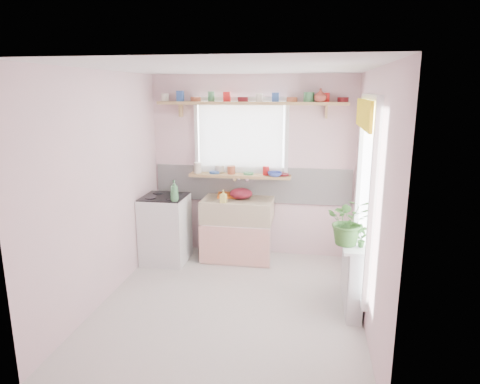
# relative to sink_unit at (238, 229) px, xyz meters

# --- Properties ---
(room) EXTENTS (3.20, 3.20, 3.20)m
(room) POSITION_rel_sink_unit_xyz_m (0.81, -0.43, 0.94)
(room) COLOR beige
(room) RESTS_ON ground
(sink_unit) EXTENTS (0.95, 0.65, 1.11)m
(sink_unit) POSITION_rel_sink_unit_xyz_m (0.00, 0.00, 0.00)
(sink_unit) COLOR white
(sink_unit) RESTS_ON ground
(cooker) EXTENTS (0.58, 0.58, 0.93)m
(cooker) POSITION_rel_sink_unit_xyz_m (-0.95, -0.24, 0.03)
(cooker) COLOR white
(cooker) RESTS_ON ground
(radiator_ledge) EXTENTS (0.22, 0.95, 0.78)m
(radiator_ledge) POSITION_rel_sink_unit_xyz_m (1.45, -1.09, -0.03)
(radiator_ledge) COLOR white
(radiator_ledge) RESTS_ON ground
(windowsill) EXTENTS (1.40, 0.22, 0.04)m
(windowsill) POSITION_rel_sink_unit_xyz_m (-0.00, 0.19, 0.71)
(windowsill) COLOR tan
(windowsill) RESTS_ON room
(pine_shelf) EXTENTS (2.52, 0.24, 0.04)m
(pine_shelf) POSITION_rel_sink_unit_xyz_m (0.15, 0.18, 1.69)
(pine_shelf) COLOR tan
(pine_shelf) RESTS_ON room
(shelf_crockery) EXTENTS (2.47, 0.11, 0.12)m
(shelf_crockery) POSITION_rel_sink_unit_xyz_m (0.11, 0.18, 1.76)
(shelf_crockery) COLOR silver
(shelf_crockery) RESTS_ON pine_shelf
(sill_crockery) EXTENTS (1.35, 0.11, 0.12)m
(sill_crockery) POSITION_rel_sink_unit_xyz_m (-0.05, 0.19, 0.78)
(sill_crockery) COLOR silver
(sill_crockery) RESTS_ON windowsill
(dish_tray) EXTENTS (0.40, 0.33, 0.04)m
(dish_tray) POSITION_rel_sink_unit_xyz_m (-0.12, 0.15, 0.44)
(dish_tray) COLOR #D95913
(dish_tray) RESTS_ON sink_unit
(colander) EXTENTS (0.31, 0.31, 0.14)m
(colander) POSITION_rel_sink_unit_xyz_m (0.04, 0.06, 0.49)
(colander) COLOR maroon
(colander) RESTS_ON sink_unit
(jade_plant) EXTENTS (0.47, 0.41, 0.49)m
(jade_plant) POSITION_rel_sink_unit_xyz_m (1.36, -1.31, 0.59)
(jade_plant) COLOR #396B2A
(jade_plant) RESTS_ON radiator_ledge
(fruit_bowl) EXTENTS (0.28, 0.28, 0.07)m
(fruit_bowl) POSITION_rel_sink_unit_xyz_m (1.36, -1.02, 0.38)
(fruit_bowl) COLOR silver
(fruit_bowl) RESTS_ON radiator_ledge
(herb_pot) EXTENTS (0.14, 0.10, 0.23)m
(herb_pot) POSITION_rel_sink_unit_xyz_m (1.48, -1.37, 0.46)
(herb_pot) COLOR #306026
(herb_pot) RESTS_ON radiator_ledge
(soap_bottle_sink) EXTENTS (0.09, 0.09, 0.17)m
(soap_bottle_sink) POSITION_rel_sink_unit_xyz_m (-0.15, -0.19, 0.50)
(soap_bottle_sink) COLOR #E9DA67
(soap_bottle_sink) RESTS_ON sink_unit
(sill_cup) EXTENTS (0.16, 0.16, 0.11)m
(sill_cup) POSITION_rel_sink_unit_xyz_m (-0.29, 0.25, 0.78)
(sill_cup) COLOR beige
(sill_cup) RESTS_ON windowsill
(sill_bowl) EXTENTS (0.21, 0.21, 0.06)m
(sill_bowl) POSITION_rel_sink_unit_xyz_m (0.49, 0.13, 0.76)
(sill_bowl) COLOR #364DB1
(sill_bowl) RESTS_ON windowsill
(shelf_vase) EXTENTS (0.20, 0.20, 0.17)m
(shelf_vase) POSITION_rel_sink_unit_xyz_m (1.05, 0.12, 1.79)
(shelf_vase) COLOR #973C2E
(shelf_vase) RESTS_ON pine_shelf
(cooker_bottle) EXTENTS (0.11, 0.11, 0.27)m
(cooker_bottle) POSITION_rel_sink_unit_xyz_m (-0.73, -0.46, 0.62)
(cooker_bottle) COLOR #438750
(cooker_bottle) RESTS_ON cooker
(fruit) EXTENTS (0.20, 0.14, 0.10)m
(fruit) POSITION_rel_sink_unit_xyz_m (1.37, -1.01, 0.43)
(fruit) COLOR orange
(fruit) RESTS_ON fruit_bowl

